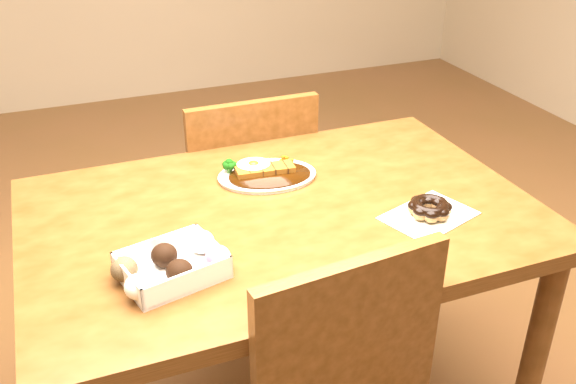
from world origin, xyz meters
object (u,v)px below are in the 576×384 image
object	(u,v)px
donut_box	(172,264)
katsu_curry_plate	(265,173)
table	(282,245)
chair_far	(244,201)
pon_de_ring	(430,209)

from	to	relation	value
donut_box	katsu_curry_plate	bearing A→B (deg)	46.76
table	chair_far	world-z (taller)	chair_far
chair_far	katsu_curry_plate	bearing A→B (deg)	82.51
donut_box	pon_de_ring	bearing A→B (deg)	1.26
pon_de_ring	donut_box	bearing A→B (deg)	-178.74
chair_far	pon_de_ring	xyz separation A→B (m)	(0.24, -0.69, 0.29)
pon_de_ring	table	bearing A→B (deg)	153.67
chair_far	katsu_curry_plate	world-z (taller)	chair_far
donut_box	pon_de_ring	size ratio (longest dim) A/B	0.97
katsu_curry_plate	donut_box	size ratio (longest dim) A/B	1.17
donut_box	pon_de_ring	world-z (taller)	donut_box
table	chair_far	xyz separation A→B (m)	(0.07, 0.53, -0.17)
table	pon_de_ring	bearing A→B (deg)	-26.33
table	chair_far	size ratio (longest dim) A/B	1.38
donut_box	chair_far	bearing A→B (deg)	62.39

